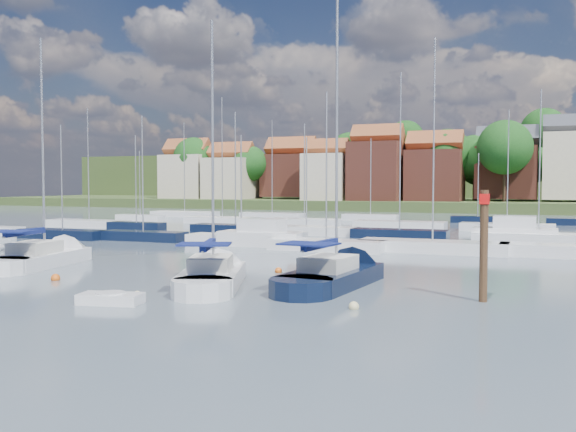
% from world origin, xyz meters
% --- Properties ---
extents(ground, '(260.00, 260.00, 0.00)m').
position_xyz_m(ground, '(0.00, 40.00, 0.00)').
color(ground, '#424E59').
rests_on(ground, ground).
extents(sailboat_left, '(4.81, 11.56, 15.27)m').
position_xyz_m(sailboat_left, '(-13.22, 4.98, 0.36)').
color(sailboat_left, silver).
rests_on(sailboat_left, ground).
extents(sailboat_centre, '(6.36, 10.79, 14.31)m').
position_xyz_m(sailboat_centre, '(0.22, 1.90, 0.36)').
color(sailboat_centre, silver).
rests_on(sailboat_centre, ground).
extents(sailboat_navy, '(3.94, 11.46, 15.60)m').
position_xyz_m(sailboat_navy, '(6.28, 4.44, 0.36)').
color(sailboat_navy, black).
rests_on(sailboat_navy, ground).
extents(tender, '(2.85, 1.76, 0.57)m').
position_xyz_m(tender, '(-1.11, -4.92, 0.22)').
color(tender, silver).
rests_on(tender, ground).
extents(timber_piling, '(0.40, 0.40, 7.08)m').
position_xyz_m(timber_piling, '(13.53, 1.51, 1.52)').
color(timber_piling, '#4C331E').
rests_on(timber_piling, ground).
extents(buoy_c, '(0.48, 0.48, 0.48)m').
position_xyz_m(buoy_c, '(-7.98, -0.57, 0.00)').
color(buoy_c, '#D85914').
rests_on(buoy_c, ground).
extents(buoy_d, '(0.44, 0.44, 0.44)m').
position_xyz_m(buoy_d, '(-0.89, -3.33, 0.00)').
color(buoy_d, beige).
rests_on(buoy_d, ground).
extents(buoy_e, '(0.42, 0.42, 0.42)m').
position_xyz_m(buoy_e, '(1.84, 6.46, 0.00)').
color(buoy_e, '#D85914').
rests_on(buoy_e, ground).
extents(buoy_f, '(0.43, 0.43, 0.43)m').
position_xyz_m(buoy_f, '(8.80, -2.13, 0.00)').
color(buoy_f, beige).
rests_on(buoy_f, ground).
extents(marina_field, '(79.62, 41.41, 15.93)m').
position_xyz_m(marina_field, '(1.91, 35.15, 0.43)').
color(marina_field, silver).
rests_on(marina_field, ground).
extents(far_shore_town, '(212.46, 90.00, 22.27)m').
position_xyz_m(far_shore_town, '(2.23, 132.67, 4.61)').
color(far_shore_town, '#3D4A25').
rests_on(far_shore_town, ground).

